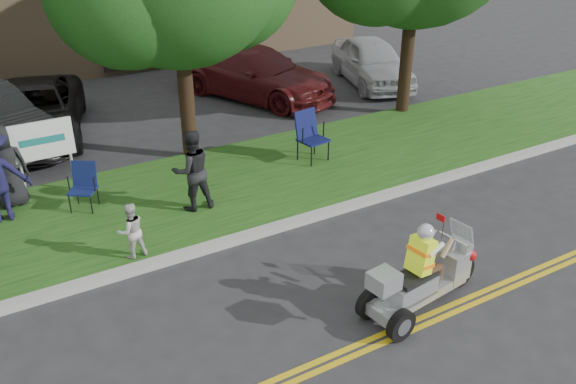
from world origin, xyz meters
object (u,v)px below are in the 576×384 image
lawn_chair_a (84,183)px  parked_car_mid (34,112)px  parked_car_far_right (372,61)px  spectator_adult_mid (192,170)px  parked_car_right (255,73)px  trike_scooter (421,280)px  lawn_chair_b (309,132)px

lawn_chair_a → parked_car_mid: parked_car_mid is taller
parked_car_mid → parked_car_far_right: (10.49, -0.59, 0.03)m
spectator_adult_mid → parked_car_right: 7.47m
parked_car_right → lawn_chair_a: bearing=-167.5°
lawn_chair_a → spectator_adult_mid: 2.24m
spectator_adult_mid → parked_car_far_right: bearing=-145.0°
parked_car_right → trike_scooter: bearing=-128.2°
trike_scooter → lawn_chair_a: size_ratio=2.51×
lawn_chair_a → parked_car_right: (6.39, 4.78, 0.13)m
spectator_adult_mid → parked_car_mid: bearing=-68.2°
trike_scooter → parked_car_right: size_ratio=0.45×
trike_scooter → lawn_chair_b: 5.84m
lawn_chair_b → parked_car_far_right: (5.17, 4.36, -0.03)m
trike_scooter → spectator_adult_mid: spectator_adult_mid is taller
trike_scooter → parked_car_far_right: trike_scooter is taller
spectator_adult_mid → parked_car_mid: (-2.00, 5.88, -0.24)m
lawn_chair_a → parked_car_right: bearing=70.5°
lawn_chair_a → parked_car_right: size_ratio=0.18×
lawn_chair_b → spectator_adult_mid: bearing=-173.9°
trike_scooter → parked_car_far_right: size_ratio=0.55×
spectator_adult_mid → parked_car_right: spectator_adult_mid is taller
lawn_chair_b → trike_scooter: bearing=-114.0°
lawn_chair_a → lawn_chair_b: size_ratio=0.81×
lawn_chair_b → spectator_adult_mid: size_ratio=0.70×
spectator_adult_mid → parked_car_mid: spectator_adult_mid is taller
lawn_chair_a → parked_car_mid: size_ratio=0.19×
lawn_chair_a → parked_car_right: 7.98m
parked_car_mid → lawn_chair_b: bearing=-28.0°
parked_car_right → lawn_chair_b: bearing=-127.4°
spectator_adult_mid → parked_car_far_right: (8.50, 5.28, -0.21)m
lawn_chair_b → parked_car_right: (1.18, 5.03, 0.00)m
lawn_chair_b → parked_car_far_right: 6.76m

